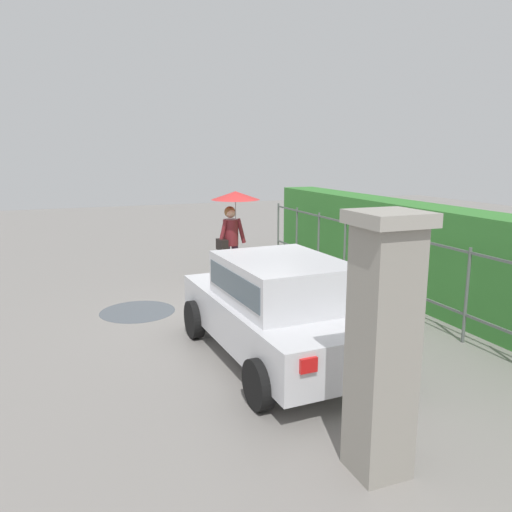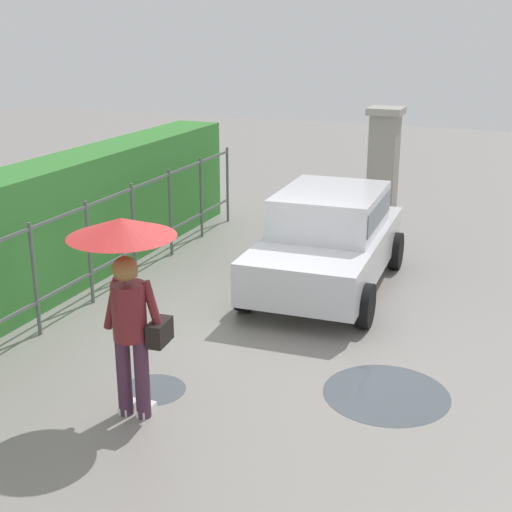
# 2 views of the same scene
# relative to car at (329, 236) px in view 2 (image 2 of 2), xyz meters

# --- Properties ---
(ground_plane) EXTENTS (40.00, 40.00, 0.00)m
(ground_plane) POSITION_rel_car_xyz_m (-2.04, 0.31, -0.80)
(ground_plane) COLOR gray
(car) EXTENTS (3.80, 1.99, 1.48)m
(car) POSITION_rel_car_xyz_m (0.00, 0.00, 0.00)
(car) COLOR silver
(car) RESTS_ON ground
(pedestrian) EXTENTS (1.06, 1.06, 2.06)m
(pedestrian) POSITION_rel_car_xyz_m (-4.28, 0.79, 0.75)
(pedestrian) COLOR #47283D
(pedestrian) RESTS_ON ground
(gate_pillar) EXTENTS (0.60, 0.60, 2.42)m
(gate_pillar) POSITION_rel_car_xyz_m (2.69, -0.20, 0.44)
(gate_pillar) COLOR gray
(gate_pillar) RESTS_ON ground
(fence_section) EXTENTS (9.52, 0.05, 1.50)m
(fence_section) POSITION_rel_car_xyz_m (-1.90, 2.93, 0.02)
(fence_section) COLOR #59605B
(fence_section) RESTS_ON ground
(hedge_row) EXTENTS (10.47, 0.90, 1.90)m
(hedge_row) POSITION_rel_car_xyz_m (-1.90, 3.78, 0.15)
(hedge_row) COLOR #387F33
(hedge_row) RESTS_ON ground
(puddle_near) EXTENTS (1.38, 1.38, 0.00)m
(puddle_near) POSITION_rel_car_xyz_m (-2.95, -1.55, -0.80)
(puddle_near) COLOR #4C545B
(puddle_near) RESTS_ON ground
(puddle_far) EXTENTS (0.72, 0.72, 0.00)m
(puddle_far) POSITION_rel_car_xyz_m (-3.82, 0.85, -0.80)
(puddle_far) COLOR #4C545B
(puddle_far) RESTS_ON ground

